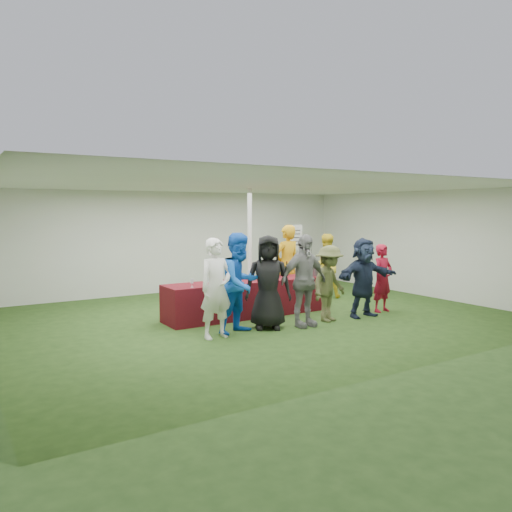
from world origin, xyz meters
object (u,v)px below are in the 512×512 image
customer_3 (304,281)px  customer_0 (216,288)px  staff_pourer (287,265)px  customer_2 (268,282)px  customer_5 (364,277)px  customer_6 (383,278)px  wine_list_sign (295,242)px  dump_bucket (317,272)px  serving_table (248,298)px  staff_back (326,266)px  customer_4 (329,284)px  customer_1 (240,283)px

customer_3 → customer_0: bearing=174.7°
staff_pourer → customer_2: 2.31m
staff_pourer → customer_5: staff_pourer is taller
customer_6 → customer_0: bearing=175.2°
wine_list_sign → customer_3: 4.44m
dump_bucket → customer_5: (0.32, -1.13, -0.02)m
dump_bucket → staff_pourer: 0.78m
customer_3 → customer_5: size_ratio=1.07×
serving_table → staff_back: staff_back is taller
serving_table → customer_2: bearing=-102.7°
customer_5 → staff_back: bearing=70.1°
customer_3 → customer_6: (2.30, 0.20, -0.14)m
staff_pourer → staff_back: bearing=-170.0°
serving_table → staff_back: (2.80, 0.84, 0.43)m
customer_3 → staff_pourer: bearing=61.8°
wine_list_sign → staff_pourer: (-1.53, -1.78, -0.38)m
customer_3 → customer_5: 1.58m
customer_5 → customer_6: 0.74m
customer_0 → customer_6: size_ratio=1.18×
wine_list_sign → customer_0: (-4.28, -3.53, -0.45)m
dump_bucket → customer_4: 1.22m
wine_list_sign → customer_3: bearing=-124.2°
staff_back → customer_3: bearing=70.5°
staff_back → customer_4: bearing=79.3°
customer_0 → customer_3: 1.80m
customer_4 → customer_0: bearing=161.7°
customer_0 → customer_5: (3.38, -0.09, -0.05)m
customer_3 → wine_list_sign: bearing=54.5°
staff_pourer → customer_4: staff_pourer is taller
customer_1 → customer_6: size_ratio=1.23×
customer_5 → customer_1: bearing=177.0°
customer_5 → staff_pourer: bearing=109.4°
serving_table → customer_1: bearing=-126.6°
dump_bucket → staff_back: staff_back is taller
dump_bucket → staff_pourer: bearing=113.5°
staff_pourer → customer_1: 2.78m
serving_table → customer_6: 2.98m
customer_1 → customer_5: (2.85, -0.18, -0.08)m
staff_pourer → customer_5: (0.63, -1.84, -0.11)m
customer_3 → customer_5: (1.58, 0.04, -0.06)m
customer_1 → customer_0: bearing=171.4°
customer_4 → staff_pourer: bearing=64.7°
customer_2 → customer_3: customer_3 is taller
staff_back → customer_0: size_ratio=0.93×
wine_list_sign → customer_1: 5.11m
customer_3 → staff_back: bearing=41.5°
serving_table → customer_0: bearing=-138.0°
customer_2 → serving_table: bearing=107.2°
customer_2 → customer_6: 2.97m
staff_pourer → serving_table: bearing=16.7°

